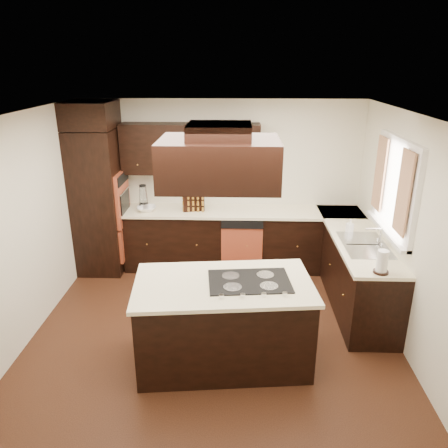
{
  "coord_description": "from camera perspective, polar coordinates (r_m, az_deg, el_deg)",
  "views": [
    {
      "loc": [
        0.27,
        -4.34,
        3.0
      ],
      "look_at": [
        0.1,
        0.6,
        1.15
      ],
      "focal_mm": 35.0,
      "sensor_mm": 36.0,
      "label": 1
    }
  ],
  "objects": [
    {
      "name": "floor",
      "position": [
        5.29,
        -1.35,
        -14.16
      ],
      "size": [
        4.2,
        4.2,
        0.02
      ],
      "primitive_type": "cube",
      "color": "#532C19",
      "rests_on": "ground"
    },
    {
      "name": "ceiling",
      "position": [
        4.38,
        -1.63,
        14.06
      ],
      "size": [
        4.2,
        4.2,
        0.02
      ],
      "primitive_type": "cube",
      "color": "silver",
      "rests_on": "ground"
    },
    {
      "name": "wall_back",
      "position": [
        6.69,
        -0.4,
        5.35
      ],
      "size": [
        4.2,
        0.02,
        2.5
      ],
      "primitive_type": "cube",
      "color": "silver",
      "rests_on": "ground"
    },
    {
      "name": "wall_front",
      "position": [
        2.85,
        -4.1,
        -17.44
      ],
      "size": [
        4.2,
        0.02,
        2.5
      ],
      "primitive_type": "cube",
      "color": "silver",
      "rests_on": "ground"
    },
    {
      "name": "wall_left",
      "position": [
        5.26,
        -25.1,
        -0.98
      ],
      "size": [
        0.02,
        4.2,
        2.5
      ],
      "primitive_type": "cube",
      "color": "silver",
      "rests_on": "ground"
    },
    {
      "name": "wall_right",
      "position": [
        5.03,
        23.27,
        -1.61
      ],
      "size": [
        0.02,
        4.2,
        2.5
      ],
      "primitive_type": "cube",
      "color": "silver",
      "rests_on": "ground"
    },
    {
      "name": "oven_column",
      "position": [
        6.68,
        -15.97,
        2.8
      ],
      "size": [
        0.65,
        0.75,
        2.12
      ],
      "primitive_type": "cube",
      "color": "black",
      "rests_on": "floor"
    },
    {
      "name": "wall_oven_face",
      "position": [
        6.56,
        -13.11,
        3.3
      ],
      "size": [
        0.05,
        0.62,
        0.78
      ],
      "primitive_type": "cube",
      "color": "#B94C2D",
      "rests_on": "oven_column"
    },
    {
      "name": "base_cabinets_back",
      "position": [
        6.66,
        -0.2,
        -2.09
      ],
      "size": [
        2.93,
        0.6,
        0.88
      ],
      "primitive_type": "cube",
      "color": "black",
      "rests_on": "floor"
    },
    {
      "name": "base_cabinets_right",
      "position": [
        6.03,
        16.54,
        -5.52
      ],
      "size": [
        0.6,
        2.4,
        0.88
      ],
      "primitive_type": "cube",
      "color": "black",
      "rests_on": "floor"
    },
    {
      "name": "countertop_back",
      "position": [
        6.49,
        -0.21,
        1.61
      ],
      "size": [
        2.93,
        0.63,
        0.04
      ],
      "primitive_type": "cube",
      "color": "#FFF6CC",
      "rests_on": "base_cabinets_back"
    },
    {
      "name": "countertop_right",
      "position": [
        5.85,
        16.84,
        -1.47
      ],
      "size": [
        0.63,
        2.4,
        0.04
      ],
      "primitive_type": "cube",
      "color": "#FFF6CC",
      "rests_on": "base_cabinets_right"
    },
    {
      "name": "upper_cabinets",
      "position": [
        6.43,
        -4.38,
        9.77
      ],
      "size": [
        2.0,
        0.34,
        0.72
      ],
      "primitive_type": "cube",
      "color": "black",
      "rests_on": "wall_back"
    },
    {
      "name": "dishwasher_front",
      "position": [
        6.4,
        2.33,
        -3.5
      ],
      "size": [
        0.6,
        0.05,
        0.72
      ],
      "primitive_type": "cube",
      "color": "#B94C2D",
      "rests_on": "floor"
    },
    {
      "name": "window_frame",
      "position": [
        5.39,
        21.49,
        4.54
      ],
      "size": [
        0.06,
        1.32,
        1.12
      ],
      "primitive_type": "cube",
      "color": "white",
      "rests_on": "wall_right"
    },
    {
      "name": "window_pane",
      "position": [
        5.4,
        21.77,
        4.53
      ],
      "size": [
        0.0,
        1.2,
        1.0
      ],
      "primitive_type": "cube",
      "color": "white",
      "rests_on": "wall_right"
    },
    {
      "name": "curtain_left",
      "position": [
        4.97,
        22.41,
        3.77
      ],
      "size": [
        0.02,
        0.34,
        0.9
      ],
      "primitive_type": "cube",
      "color": "beige",
      "rests_on": "wall_right"
    },
    {
      "name": "curtain_right",
      "position": [
        5.74,
        19.68,
        6.21
      ],
      "size": [
        0.02,
        0.34,
        0.9
      ],
      "primitive_type": "cube",
      "color": "beige",
      "rests_on": "wall_right"
    },
    {
      "name": "sink_rim",
      "position": [
        5.53,
        17.88,
        -2.59
      ],
      "size": [
        0.52,
        0.84,
        0.01
      ],
      "primitive_type": "cube",
      "color": "silver",
      "rests_on": "countertop_right"
    },
    {
      "name": "island",
      "position": [
        4.66,
        -0.07,
        -12.86
      ],
      "size": [
        1.81,
        1.11,
        0.88
      ],
      "primitive_type": "cube",
      "rotation": [
        0.0,
        0.0,
        0.1
      ],
      "color": "black",
      "rests_on": "floor"
    },
    {
      "name": "island_top",
      "position": [
        4.42,
        -0.07,
        -7.88
      ],
      "size": [
        1.88,
        1.18,
        0.04
      ],
      "primitive_type": "cube",
      "rotation": [
        0.0,
        0.0,
        0.1
      ],
      "color": "#FFF6CC",
      "rests_on": "island"
    },
    {
      "name": "cooktop",
      "position": [
        4.43,
        3.33,
        -7.46
      ],
      "size": [
        0.87,
        0.62,
        0.01
      ],
      "primitive_type": "cube",
      "rotation": [
        0.0,
        0.0,
        0.1
      ],
      "color": "black",
      "rests_on": "island_top"
    },
    {
      "name": "range_hood",
      "position": [
        3.89,
        -0.6,
        8.01
      ],
      "size": [
        1.05,
        0.72,
        0.42
      ],
      "primitive_type": "cube",
      "color": "black",
      "rests_on": "ceiling"
    },
    {
      "name": "hood_duct",
      "position": [
        3.84,
        -0.61,
        12.02
      ],
      "size": [
        0.55,
        0.5,
        0.13
      ],
      "primitive_type": "cube",
      "color": "black",
      "rests_on": "ceiling"
    },
    {
      "name": "blender_base",
      "position": [
        6.61,
        -10.42,
        2.26
      ],
      "size": [
        0.15,
        0.15,
        0.1
      ],
      "primitive_type": "cylinder",
      "color": "silver",
      "rests_on": "countertop_back"
    },
    {
      "name": "blender_pitcher",
      "position": [
        6.55,
        -10.52,
        3.76
      ],
      "size": [
        0.13,
        0.13,
        0.26
      ],
      "primitive_type": "cone",
      "color": "silver",
      "rests_on": "blender_base"
    },
    {
      "name": "spice_rack",
      "position": [
        6.44,
        -4.0,
        2.82
      ],
      "size": [
        0.32,
        0.16,
        0.26
      ],
      "primitive_type": "cube",
      "rotation": [
        0.0,
        0.0,
        0.26
      ],
      "color": "black",
      "rests_on": "countertop_back"
    },
    {
      "name": "mixing_bowl",
      "position": [
        6.55,
        -10.09,
        1.99
      ],
      "size": [
        0.32,
        0.32,
        0.07
      ],
      "primitive_type": "imported",
      "rotation": [
        0.0,
        0.0,
        0.14
      ],
      "color": "white",
      "rests_on": "countertop_back"
    },
    {
      "name": "soap_bottle",
      "position": [
        5.87,
        16.11,
        -0.2
      ],
      "size": [
        0.1,
        0.1,
        0.17
      ],
      "primitive_type": "imported",
      "rotation": [
        0.0,
        0.0,
        0.29
      ],
      "color": "white",
      "rests_on": "countertop_right"
    },
    {
      "name": "paper_towel",
      "position": [
        4.83,
        19.95,
        -4.68
      ],
      "size": [
        0.15,
        0.15,
        0.26
      ],
      "primitive_type": "cylinder",
      "rotation": [
        0.0,
        0.0,
        -0.32
      ],
      "color": "white",
      "rests_on": "countertop_right"
    }
  ]
}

